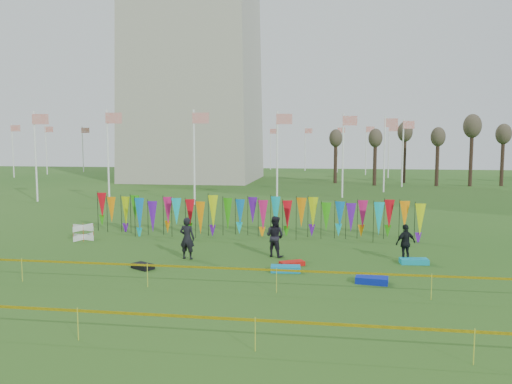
# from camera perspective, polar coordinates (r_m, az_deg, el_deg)

# --- Properties ---
(ground) EXTENTS (160.00, 160.00, 0.00)m
(ground) POSITION_cam_1_polar(r_m,az_deg,el_deg) (21.16, -4.52, -8.82)
(ground) COLOR #214E15
(ground) RESTS_ON ground
(flagpole_ring) EXTENTS (57.40, 56.16, 8.00)m
(flagpole_ring) POSITION_cam_1_polar(r_m,az_deg,el_deg) (70.47, -6.86, 4.65)
(flagpole_ring) COLOR white
(flagpole_ring) RESTS_ON ground
(banner_row) EXTENTS (18.64, 0.64, 2.18)m
(banner_row) POSITION_cam_1_polar(r_m,az_deg,el_deg) (27.81, -0.62, -2.56)
(banner_row) COLOR black
(banner_row) RESTS_ON ground
(caution_tape_near) EXTENTS (26.00, 0.02, 0.90)m
(caution_tape_near) POSITION_cam_1_polar(r_m,az_deg,el_deg) (18.35, -7.24, -8.62)
(caution_tape_near) COLOR yellow
(caution_tape_near) RESTS_ON ground
(caution_tape_far) EXTENTS (26.00, 0.02, 0.90)m
(caution_tape_far) POSITION_cam_1_polar(r_m,az_deg,el_deg) (13.81, -13.03, -13.59)
(caution_tape_far) COLOR yellow
(caution_tape_far) RESTS_ON ground
(box_kite) EXTENTS (0.75, 0.75, 0.83)m
(box_kite) POSITION_cam_1_polar(r_m,az_deg,el_deg) (28.76, -19.13, -4.38)
(box_kite) COLOR red
(box_kite) RESTS_ON ground
(person_left) EXTENTS (0.75, 0.59, 1.92)m
(person_left) POSITION_cam_1_polar(r_m,az_deg,el_deg) (22.96, -7.88, -5.25)
(person_left) COLOR black
(person_left) RESTS_ON ground
(person_mid) EXTENTS (1.08, 0.91, 1.90)m
(person_mid) POSITION_cam_1_polar(r_m,az_deg,el_deg) (23.23, 2.17, -5.09)
(person_mid) COLOR black
(person_mid) RESTS_ON ground
(person_right) EXTENTS (1.14, 0.96, 1.69)m
(person_right) POSITION_cam_1_polar(r_m,az_deg,el_deg) (23.21, 16.72, -5.61)
(person_right) COLOR black
(person_right) RESTS_ON ground
(kite_bag_turquoise) EXTENTS (1.26, 0.70, 0.24)m
(kite_bag_turquoise) POSITION_cam_1_polar(r_m,az_deg,el_deg) (20.76, 3.40, -8.76)
(kite_bag_turquoise) COLOR #0C8ABC
(kite_bag_turquoise) RESTS_ON ground
(kite_bag_blue) EXTENTS (1.27, 0.79, 0.25)m
(kite_bag_blue) POSITION_cam_1_polar(r_m,az_deg,el_deg) (19.60, 13.09, -9.77)
(kite_bag_blue) COLOR #0A21AD
(kite_bag_blue) RESTS_ON ground
(kite_bag_red) EXTENTS (1.15, 0.93, 0.19)m
(kite_bag_red) POSITION_cam_1_polar(r_m,az_deg,el_deg) (21.76, 4.13, -8.15)
(kite_bag_red) COLOR red
(kite_bag_red) RESTS_ON ground
(kite_bag_black) EXTENTS (1.08, 0.94, 0.22)m
(kite_bag_black) POSITION_cam_1_polar(r_m,az_deg,el_deg) (21.72, -12.81, -8.28)
(kite_bag_black) COLOR black
(kite_bag_black) RESTS_ON ground
(kite_bag_teal) EXTENTS (1.24, 0.67, 0.23)m
(kite_bag_teal) POSITION_cam_1_polar(r_m,az_deg,el_deg) (23.09, 17.61, -7.55)
(kite_bag_teal) COLOR #0DA1BB
(kite_bag_teal) RESTS_ON ground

